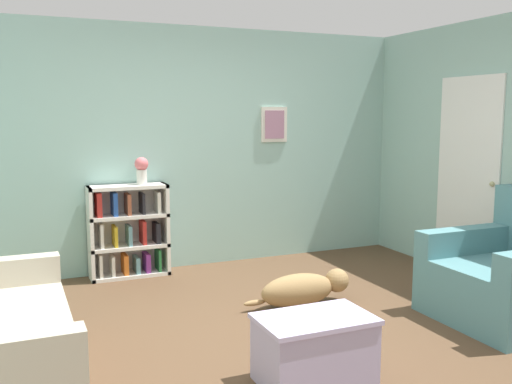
{
  "coord_description": "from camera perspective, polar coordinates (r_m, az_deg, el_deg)",
  "views": [
    {
      "loc": [
        -1.8,
        -3.76,
        1.67
      ],
      "look_at": [
        0.0,
        0.4,
        1.05
      ],
      "focal_mm": 40.0,
      "sensor_mm": 36.0,
      "label": 1
    }
  ],
  "objects": [
    {
      "name": "vase",
      "position": [
        5.95,
        -11.37,
        2.26
      ],
      "size": [
        0.14,
        0.14,
        0.28
      ],
      "color": "silver",
      "rests_on": "bookshelf"
    },
    {
      "name": "bookshelf",
      "position": [
        6.03,
        -12.65,
        -3.92
      ],
      "size": [
        0.8,
        0.28,
        0.95
      ],
      "color": "silver",
      "rests_on": "ground_plane"
    },
    {
      "name": "ground_plane",
      "position": [
        4.49,
        2.09,
        -14.06
      ],
      "size": [
        14.0,
        14.0,
        0.0
      ],
      "primitive_type": "plane",
      "color": "brown"
    },
    {
      "name": "coffee_table",
      "position": [
        3.7,
        5.87,
        -15.19
      ],
      "size": [
        0.71,
        0.46,
        0.43
      ],
      "color": "#ADA3CC",
      "rests_on": "ground_plane"
    },
    {
      "name": "dog",
      "position": [
        5.08,
        4.78,
        -9.63
      ],
      "size": [
        1.0,
        0.26,
        0.29
      ],
      "color": "#9E7A4C",
      "rests_on": "ground_plane"
    },
    {
      "name": "wall_back",
      "position": [
        6.28,
        -6.71,
        4.38
      ],
      "size": [
        5.6,
        0.13,
        2.6
      ],
      "color": "#93BCB2",
      "rests_on": "ground_plane"
    }
  ]
}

